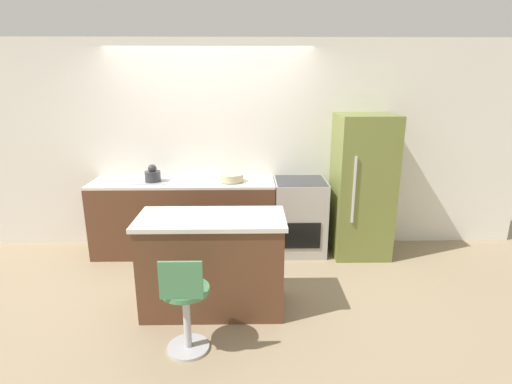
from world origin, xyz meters
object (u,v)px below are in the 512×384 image
Objects in this scene: refrigerator at (362,186)px; mixing_bowl at (232,177)px; stool_chair at (186,306)px; oven_range at (299,216)px; kettle at (153,175)px.

refrigerator reaches higher than mixing_bowl.
refrigerator reaches higher than stool_chair.
kettle reaches higher than oven_range.
mixing_bowl is at bearing 0.00° from kettle.
kettle reaches higher than stool_chair.
mixing_bowl is at bearing -178.29° from oven_range.
oven_range is 0.54× the size of refrigerator.
oven_range is 0.85m from refrigerator.
mixing_bowl is (0.95, 0.00, -0.04)m from kettle.
refrigerator is at bearing -2.92° from oven_range.
oven_range reaches higher than stool_chair.
kettle is 0.95m from mixing_bowl.
refrigerator reaches higher than kettle.
kettle is (-0.66, 1.92, 0.60)m from stool_chair.
oven_range is 1.09× the size of stool_chair.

